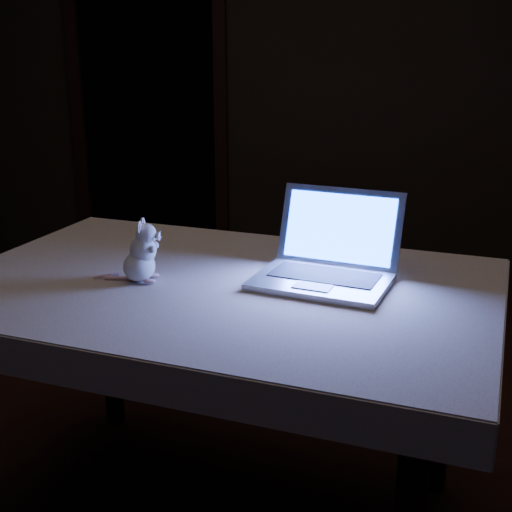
# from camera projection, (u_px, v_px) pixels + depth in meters

# --- Properties ---
(floor) EXTENTS (5.00, 5.00, 0.00)m
(floor) POSITION_uv_depth(u_px,v_px,m) (242.00, 491.00, 2.29)
(floor) COLOR black
(floor) RESTS_ON ground
(back_wall) EXTENTS (4.50, 0.04, 2.60)m
(back_wall) POSITION_uv_depth(u_px,v_px,m) (317.00, 64.00, 4.25)
(back_wall) COLOR black
(back_wall) RESTS_ON ground
(doorway) EXTENTS (1.06, 0.36, 2.13)m
(doorway) POSITION_uv_depth(u_px,v_px,m) (149.00, 100.00, 4.50)
(doorway) COLOR black
(doorway) RESTS_ON back_wall
(table) EXTENTS (1.59, 1.18, 0.77)m
(table) POSITION_uv_depth(u_px,v_px,m) (221.00, 404.00, 2.08)
(table) COLOR black
(table) RESTS_ON floor
(tablecloth) EXTENTS (1.68, 1.25, 0.10)m
(tablecloth) POSITION_uv_depth(u_px,v_px,m) (192.00, 301.00, 1.95)
(tablecloth) COLOR beige
(tablecloth) RESTS_ON table
(laptop) EXTENTS (0.44, 0.40, 0.25)m
(laptop) POSITION_uv_depth(u_px,v_px,m) (322.00, 242.00, 1.89)
(laptop) COLOR #A6A7AB
(laptop) RESTS_ON tablecloth
(plush_mouse) EXTENTS (0.14, 0.14, 0.18)m
(plush_mouse) POSITION_uv_depth(u_px,v_px,m) (138.00, 251.00, 1.94)
(plush_mouse) COLOR silver
(plush_mouse) RESTS_ON tablecloth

